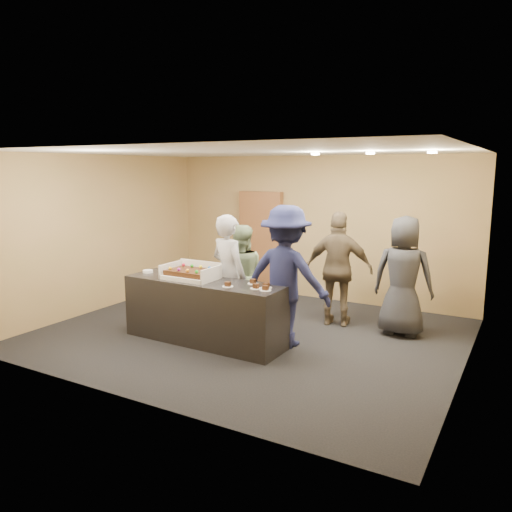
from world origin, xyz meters
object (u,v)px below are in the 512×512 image
storage_cabinet (261,242)px  person_server_grey (229,275)px  cake_box (192,275)px  person_dark_suit (403,276)px  plate_stack (148,271)px  sheet_cake (191,272)px  person_navy_man (286,276)px  person_sage_man (240,276)px  serving_counter (205,311)px  person_brown_extra (339,269)px

storage_cabinet → person_server_grey: storage_cabinet is taller
cake_box → person_dark_suit: 3.11m
plate_stack → person_server_grey: person_server_grey is taller
cake_box → person_server_grey: size_ratio=0.42×
storage_cabinet → person_dark_suit: size_ratio=1.12×
sheet_cake → person_navy_man: (1.30, 0.45, -0.01)m
storage_cabinet → person_sage_man: size_ratio=1.25×
sheet_cake → person_dark_suit: bearing=33.0°
serving_counter → sheet_cake: (-0.24, -0.00, 0.55)m
plate_stack → person_sage_man: size_ratio=0.10×
sheet_cake → plate_stack: bearing=178.3°
sheet_cake → person_server_grey: bearing=51.2°
sheet_cake → person_server_grey: 0.58m
person_dark_suit → sheet_cake: bearing=29.9°
plate_stack → serving_counter: bearing=-1.3°
sheet_cake → person_server_grey: size_ratio=0.36×
serving_counter → person_navy_man: 1.28m
person_server_grey → sheet_cake: bearing=68.5°
sheet_cake → storage_cabinet: bearing=99.4°
cake_box → person_server_grey: (0.36, 0.42, -0.04)m
plate_stack → person_brown_extra: 2.96m
serving_counter → person_server_grey: size_ratio=1.33×
sheet_cake → person_sage_man: 0.94m
storage_cabinet → person_brown_extra: 2.50m
storage_cabinet → person_navy_man: bearing=-54.7°
plate_stack → person_sage_man: (1.14, 0.84, -0.11)m
person_brown_extra → person_server_grey: bearing=34.9°
cake_box → person_dark_suit: bearing=32.5°
serving_counter → storage_cabinet: bearing=104.9°
person_navy_man → person_dark_suit: (1.32, 1.25, -0.09)m
person_navy_man → serving_counter: bearing=21.4°
serving_counter → person_dark_suit: (2.39, 1.70, 0.45)m
serving_counter → storage_cabinet: 3.14m
sheet_cake → person_brown_extra: person_brown_extra is taller
plate_stack → person_dark_suit: bearing=25.9°
serving_counter → plate_stack: 1.16m
person_sage_man → person_dark_suit: (2.31, 0.83, 0.09)m
cake_box → plate_stack: size_ratio=4.90×
person_brown_extra → plate_stack: bearing=24.6°
person_dark_suit → person_brown_extra: bearing=-2.0°
cake_box → person_server_grey: 0.56m
person_server_grey → person_brown_extra: 1.76m
serving_counter → person_navy_man: person_navy_man is taller
plate_stack → person_sage_man: person_sage_man is taller
person_server_grey → person_dark_suit: person_server_grey is taller
serving_counter → person_navy_man: size_ratio=1.21×
plate_stack → person_brown_extra: size_ratio=0.08×
storage_cabinet → person_server_grey: bearing=-71.4°
storage_cabinet → cake_box: 3.01m
storage_cabinet → person_dark_suit: 3.38m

